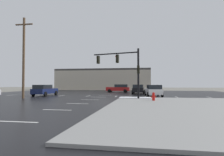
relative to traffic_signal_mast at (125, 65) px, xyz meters
The scene contains 12 objects.
ground_plane 6.89m from the traffic_signal_mast, 129.45° to the left, with size 120.00×120.00×0.00m, color slate.
road_asphalt 6.89m from the traffic_signal_mast, 129.45° to the left, with size 44.00×44.00×0.02m, color black.
snow_strip_curbside 3.99m from the traffic_signal_mast, 15.85° to the left, with size 4.00×1.60×0.06m, color white.
lane_markings 5.46m from the traffic_signal_mast, 128.63° to the left, with size 36.15×36.15×0.01m.
traffic_signal_mast is the anchor object (origin of this frame).
fire_hydrant 5.35m from the traffic_signal_mast, 42.86° to the right, with size 0.48×0.26×0.79m.
strip_building_background 33.33m from the traffic_signal_mast, 106.03° to the left, with size 26.41×8.00×5.84m.
sedan_white 6.69m from the traffic_signal_mast, 54.54° to the left, with size 2.38×4.66×1.58m.
sedan_red 16.06m from the traffic_signal_mast, 99.78° to the left, with size 4.55×2.04×1.58m.
sedan_black 11.51m from the traffic_signal_mast, 83.44° to the left, with size 2.15×4.59×1.58m.
sedan_navy 12.75m from the traffic_signal_mast, 162.94° to the left, with size 2.07×4.56×1.58m.
utility_pole_mid 12.10m from the traffic_signal_mast, behind, with size 2.20×0.28×9.67m.
Camera 1 is at (5.71, -25.98, 1.79)m, focal length 30.51 mm.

